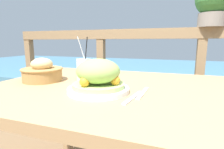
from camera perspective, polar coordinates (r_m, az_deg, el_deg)
patio_table at (r=0.88m, az=3.07°, el=-9.53°), size 1.30×0.91×0.76m
railing_fence at (r=1.66m, az=11.11°, el=3.57°), size 2.80×0.08×1.09m
sea_backdrop at (r=4.22m, az=15.55°, el=-0.50°), size 12.00×4.00×0.39m
salad_plate at (r=0.74m, az=-4.50°, el=-1.07°), size 0.26×0.26×0.14m
drink_glass at (r=0.99m, az=-9.16°, el=1.71°), size 0.08×0.08×0.24m
bread_basket at (r=1.03m, az=-21.77°, el=0.84°), size 0.22×0.22×0.13m
potted_plant at (r=1.69m, az=30.03°, el=19.72°), size 0.27×0.27×0.35m
fork at (r=0.68m, az=6.88°, el=-7.44°), size 0.04×0.18×0.00m
knife at (r=0.74m, az=10.03°, el=-5.97°), size 0.03×0.18×0.00m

